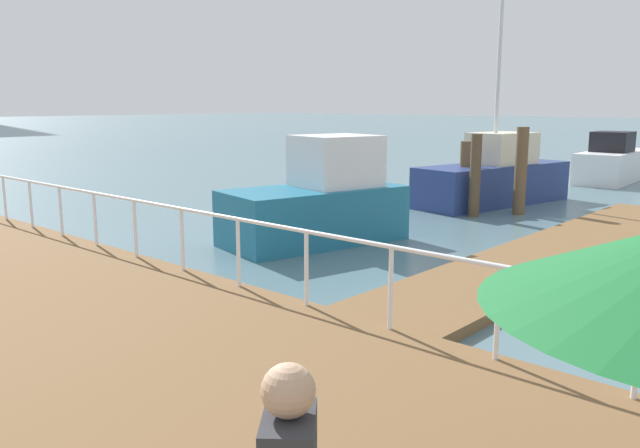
{
  "coord_description": "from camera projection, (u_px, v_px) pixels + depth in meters",
  "views": [
    {
      "loc": [
        -9.37,
        4.28,
        3.17
      ],
      "look_at": [
        -0.87,
        11.93,
        1.01
      ],
      "focal_mm": 35.8,
      "sensor_mm": 36.0,
      "label": 1
    }
  ],
  "objects": [
    {
      "name": "ground_plane",
      "position": [
        126.0,
        219.0,
        17.76
      ],
      "size": [
        300.0,
        300.0,
        0.0
      ],
      "primitive_type": "plane",
      "color": "slate"
    },
    {
      "name": "floating_dock",
      "position": [
        556.0,
        252.0,
        13.48
      ],
      "size": [
        14.49,
        2.0,
        0.18
      ],
      "primitive_type": "cube",
      "color": "brown",
      "rests_on": "ground_plane"
    },
    {
      "name": "boardwalk_railing",
      "position": [
        346.0,
        256.0,
        8.28
      ],
      "size": [
        0.06,
        30.06,
        1.08
      ],
      "color": "white",
      "rests_on": "boardwalk"
    },
    {
      "name": "dock_piling_0",
      "position": [
        475.0,
        176.0,
        18.01
      ],
      "size": [
        0.31,
        0.31,
        2.34
      ],
      "primitive_type": "cylinder",
      "color": "brown",
      "rests_on": "ground_plane"
    },
    {
      "name": "dock_piling_2",
      "position": [
        465.0,
        175.0,
        19.56
      ],
      "size": [
        0.33,
        0.33,
        2.05
      ],
      "primitive_type": "cylinder",
      "color": "brown",
      "rests_on": "ground_plane"
    },
    {
      "name": "dock_piling_3",
      "position": [
        521.0,
        171.0,
        18.38
      ],
      "size": [
        0.35,
        0.35,
        2.52
      ],
      "primitive_type": "cylinder",
      "color": "brown",
      "rests_on": "ground_plane"
    },
    {
      "name": "moored_boat_2",
      "position": [
        613.0,
        163.0,
        26.37
      ],
      "size": [
        5.41,
        2.02,
        2.06
      ],
      "color": "white",
      "rests_on": "ground_plane"
    },
    {
      "name": "moored_boat_3",
      "position": [
        495.0,
        177.0,
        20.41
      ],
      "size": [
        6.0,
        2.81,
        6.91
      ],
      "color": "navy",
      "rests_on": "ground_plane"
    },
    {
      "name": "moored_boat_4",
      "position": [
        319.0,
        202.0,
        14.72
      ],
      "size": [
        4.5,
        2.83,
        2.45
      ],
      "color": "#1E6B8C",
      "rests_on": "ground_plane"
    }
  ]
}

